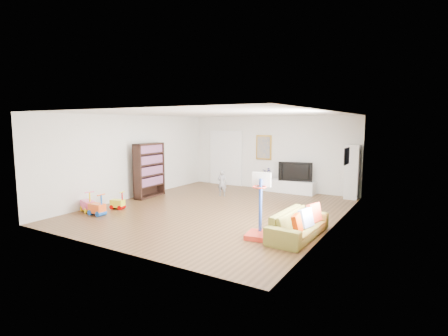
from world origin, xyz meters
The scene contains 25 objects.
floor centered at (0.00, 0.00, 0.00)m, with size 6.50×7.50×0.00m, color brown.
ceiling centered at (0.00, 0.00, 2.70)m, with size 6.50×7.50×0.00m, color white.
wall_back centered at (0.00, 3.75, 1.35)m, with size 6.50×0.00×2.70m, color silver.
wall_front centered at (0.00, -3.75, 1.35)m, with size 6.50×0.00×2.70m, color silver.
wall_left centered at (-3.25, 0.00, 1.35)m, with size 0.00×7.50×2.70m, color white.
wall_right centered at (3.25, 0.00, 1.35)m, with size 0.00×7.50×2.70m, color silver.
navy_accent centered at (3.23, 1.40, 1.85)m, with size 0.01×3.20×1.70m, color black.
olive_wainscot centered at (3.23, 1.40, 0.50)m, with size 0.01×3.20×1.00m, color brown.
doorway centered at (-1.90, 3.71, 1.05)m, with size 1.45×0.06×2.10m, color white.
painting_back centered at (-0.25, 3.71, 1.55)m, with size 0.62×0.06×0.92m, color gold.
artwork_right centered at (3.17, 1.60, 1.55)m, with size 0.04×0.56×0.46m, color #7F3F8C.
media_console centered at (0.85, 3.44, 0.22)m, with size 1.89×0.47×0.44m, color white.
tall_cabinet centered at (2.98, 3.49, 0.88)m, with size 0.41×0.41×1.76m, color white.
bookshelf centered at (-2.85, 0.34, 0.90)m, with size 0.32×1.23×1.79m, color black.
sofa centered at (2.79, -1.14, 0.28)m, with size 1.89×0.74×0.55m, color olive.
basketball_hoop centered at (2.07, -1.64, 0.70)m, with size 0.48×0.58×1.40m, color red.
ride_on_yellow centered at (-2.48, -1.39, 0.25)m, with size 0.38×0.24×0.51m, color yellow.
ride_on_orange centered at (-2.42, -2.15, 0.29)m, with size 0.44×0.27×0.58m, color #F85C1E.
ride_on_pink centered at (-2.95, -2.04, 0.29)m, with size 0.44×0.27×0.59m, color #F15388.
child centered at (-0.86, 1.70, 0.44)m, with size 0.32×0.21×0.88m, color gray.
tv centered at (1.09, 3.45, 0.78)m, with size 1.16×0.15×0.67m, color black.
vase_plant centered at (0.04, 3.45, 0.65)m, with size 0.37×0.32×0.41m, color navy.
pillow_left centered at (2.94, -1.66, 0.44)m, with size 0.10×0.38×0.38m, color #AD2D01.
pillow_center centered at (2.95, -1.12, 0.44)m, with size 0.10×0.39×0.39m, color silver.
pillow_right centered at (2.97, -0.60, 0.44)m, with size 0.11×0.41×0.41m, color #BC3A24.
Camera 1 is at (5.16, -8.21, 2.42)m, focal length 28.00 mm.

